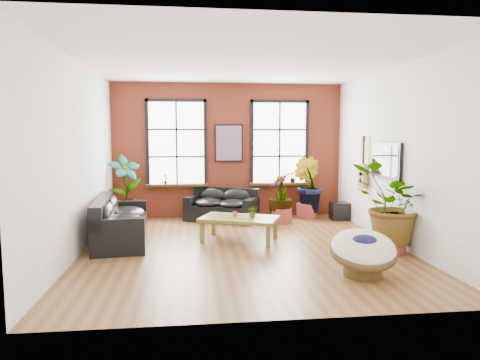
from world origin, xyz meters
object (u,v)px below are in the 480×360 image
object	(u,v)px
sofa_back	(222,206)
coffee_table	(239,220)
sofa_left	(118,222)
papasan_chair	(363,251)

from	to	relation	value
sofa_back	coffee_table	distance (m)	2.17
sofa_left	papasan_chair	xyz separation A→B (m)	(4.08, -2.56, -0.02)
coffee_table	sofa_back	bearing A→B (deg)	117.34
sofa_left	coffee_table	world-z (taller)	sofa_left
papasan_chair	sofa_back	bearing A→B (deg)	122.14
sofa_back	sofa_left	xyz separation A→B (m)	(-2.25, -1.99, 0.05)
coffee_table	papasan_chair	xyz separation A→B (m)	(1.64, -2.39, -0.04)
sofa_left	coffee_table	xyz separation A→B (m)	(2.43, -0.17, 0.03)
sofa_back	sofa_left	bearing A→B (deg)	-114.45
sofa_back	papasan_chair	bearing A→B (deg)	-44.01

